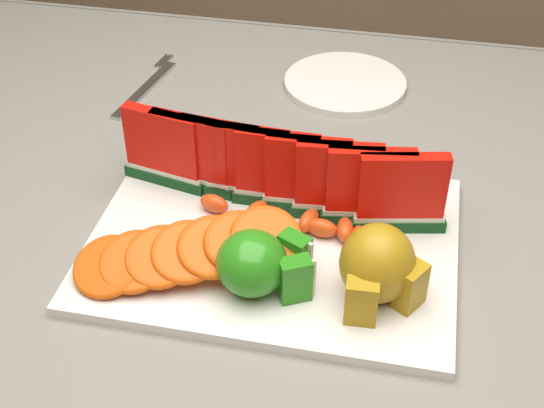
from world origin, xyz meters
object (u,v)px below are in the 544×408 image
(apple_cluster, at_px, (259,264))
(side_plate, at_px, (345,83))
(platter, at_px, (273,242))
(pear_cluster, at_px, (378,267))
(fork, at_px, (147,87))

(apple_cluster, bearing_deg, side_plate, 86.13)
(side_plate, bearing_deg, apple_cluster, -93.87)
(platter, relative_size, side_plate, 1.85)
(apple_cluster, distance_m, pear_cluster, 0.12)
(platter, relative_size, apple_cluster, 3.88)
(apple_cluster, height_order, side_plate, apple_cluster)
(apple_cluster, distance_m, fork, 0.46)
(side_plate, height_order, fork, side_plate)
(platter, distance_m, apple_cluster, 0.09)
(fork, bearing_deg, pear_cluster, -44.72)
(platter, distance_m, side_plate, 0.37)
(side_plate, bearing_deg, fork, -167.15)
(platter, xyz_separation_m, side_plate, (0.03, 0.37, -0.00))
(pear_cluster, xyz_separation_m, fork, (-0.37, 0.37, -0.05))
(apple_cluster, xyz_separation_m, fork, (-0.25, 0.38, -0.04))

